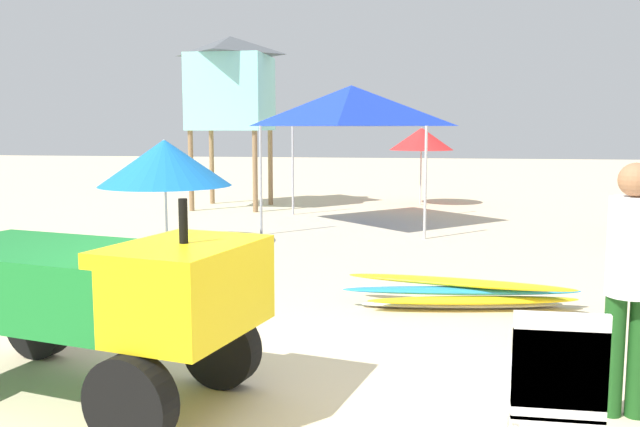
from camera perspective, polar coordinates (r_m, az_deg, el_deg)
The scene contains 10 objects.
ground at distance 5.09m, azimuth -3.73°, elevation -15.46°, with size 80.00×80.00×0.00m, color beige.
utility_cart at distance 5.14m, azimuth -18.89°, elevation -6.39°, with size 2.75×1.78×1.50m.
stacked_plastic_chairs at distance 3.95m, azimuth 19.17°, elevation -13.27°, with size 0.48×0.48×1.02m.
surfboard_pile at distance 7.58m, azimuth 12.00°, elevation -6.65°, with size 2.61×0.79×0.32m.
lifeguard_near_center at distance 4.98m, azimuth 24.74°, elevation -4.54°, with size 0.32×0.32×1.74m.
popup_canopy at distance 13.60m, azimuth 2.65°, elevation 9.06°, with size 3.03×3.03×2.80m.
lifeguard_tower at distance 16.81m, azimuth -7.53°, elevation 10.83°, with size 1.98×1.98×4.15m.
beach_umbrella_left at distance 17.42m, azimuth 8.56°, elevation 6.25°, with size 1.62×1.62×1.97m.
beach_umbrella_mid at distance 11.42m, azimuth -12.97°, elevation 4.20°, with size 2.18×2.18×1.78m.
traffic_cone_far at distance 9.80m, azimuth -21.67°, elevation -3.21°, with size 0.38×0.38×0.55m, color orange.
Camera 1 is at (1.05, -4.58, 1.96)m, focal length 37.92 mm.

